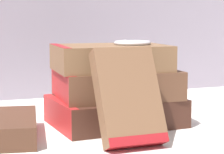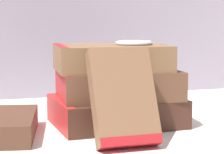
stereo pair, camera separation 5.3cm
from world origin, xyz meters
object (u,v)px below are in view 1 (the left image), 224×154
book_flat_bottom (112,111)px  pocket_watch (132,43)px  book_flat_middle (113,83)px  book_leaning_front (130,100)px  book_flat_top (108,58)px

book_flat_bottom → pocket_watch: 0.12m
book_flat_middle → book_leaning_front: 0.13m
book_flat_top → book_leaning_front: 0.13m
book_flat_bottom → book_flat_middle: size_ratio=1.04×
book_flat_bottom → book_leaning_front: book_leaning_front is taller
book_leaning_front → book_flat_bottom: bearing=80.4°
book_flat_bottom → pocket_watch: bearing=-9.4°
book_flat_bottom → book_flat_top: bearing=-178.3°
pocket_watch → book_leaning_front: bearing=-114.9°
book_flat_bottom → book_flat_middle: book_flat_middle is taller
book_flat_middle → pocket_watch: pocket_watch is taller
pocket_watch → book_flat_bottom: bearing=173.1°
book_flat_top → book_leaning_front: book_leaning_front is taller
book_flat_middle → book_flat_top: book_flat_top is taller
book_flat_top → pocket_watch: bearing=-0.6°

